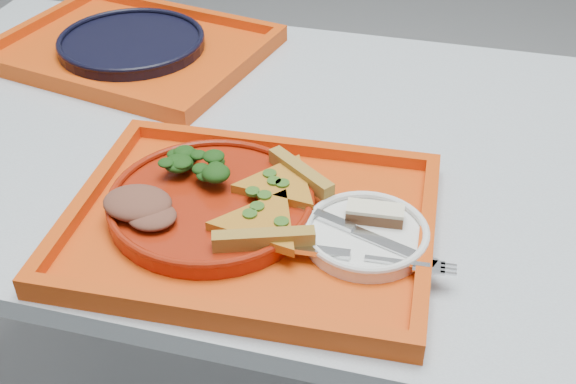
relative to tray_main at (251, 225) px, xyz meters
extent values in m
cube|color=#9EA5B1|center=(0.10, 0.21, -0.02)|extent=(1.60, 0.80, 0.03)
cylinder|color=gray|center=(-0.62, 0.53, -0.40)|extent=(0.05, 0.05, 0.72)
cube|color=#D1410B|center=(0.00, 0.00, 0.00)|extent=(0.47, 0.37, 0.01)
cube|color=#D1410B|center=(-0.35, 0.42, 0.00)|extent=(0.51, 0.43, 0.01)
cylinder|color=maroon|center=(-0.05, 0.01, 0.02)|extent=(0.26, 0.26, 0.02)
cylinder|color=white|center=(0.14, 0.00, 0.01)|extent=(0.15, 0.15, 0.01)
cylinder|color=black|center=(-0.35, 0.42, 0.01)|extent=(0.26, 0.26, 0.02)
ellipsoid|color=black|center=(-0.09, 0.07, 0.05)|extent=(0.09, 0.08, 0.04)
ellipsoid|color=brown|center=(-0.13, -0.04, 0.04)|extent=(0.09, 0.07, 0.03)
cube|color=#4A2718|center=(0.15, 0.03, 0.03)|extent=(0.07, 0.03, 0.01)
cube|color=beige|center=(0.15, 0.03, 0.04)|extent=(0.07, 0.03, 0.00)
cube|color=silver|center=(0.14, -0.01, 0.02)|extent=(0.18, 0.08, 0.01)
cube|color=silver|center=(0.15, -0.05, 0.02)|extent=(0.19, 0.03, 0.01)
camera|label=1|loc=(0.22, -0.66, 0.58)|focal=45.00mm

